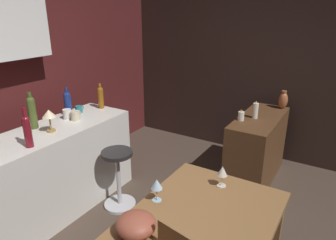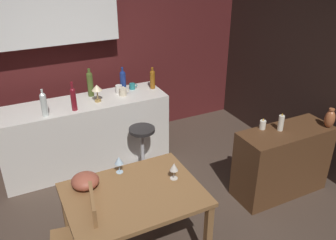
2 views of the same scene
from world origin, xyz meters
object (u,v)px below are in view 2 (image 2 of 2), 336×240
at_px(wine_glass_right, 119,161).
at_px(cup_white, 119,89).
at_px(dining_table, 134,201).
at_px(fruit_bowl, 85,181).
at_px(wine_bottle_clear, 44,103).
at_px(cup_teal, 132,86).
at_px(chair_near_window, 83,237).
at_px(sideboard_cabinet, 282,162).
at_px(wine_glass_left, 174,167).
at_px(bar_stool, 143,149).
at_px(wine_bottle_cobalt, 123,79).
at_px(cup_cream, 123,92).
at_px(vase_copper, 330,119).
at_px(wine_bottle_olive, 90,83).
at_px(wine_bottle_ruby, 73,98).
at_px(wine_bottle_amber, 152,78).
at_px(pillar_candle_short, 281,123).
at_px(pillar_candle_tall, 263,125).
at_px(counter_lamp, 97,89).

xyz_separation_m(wine_glass_right, cup_white, (0.53, 1.49, 0.08)).
bearing_deg(dining_table, fruit_bowl, 142.52).
height_order(fruit_bowl, wine_bottle_clear, wine_bottle_clear).
bearing_deg(cup_teal, chair_near_window, -121.94).
height_order(sideboard_cabinet, wine_glass_left, wine_glass_left).
bearing_deg(bar_stool, wine_bottle_cobalt, 87.65).
distance_m(wine_glass_left, cup_teal, 1.88).
bearing_deg(wine_bottle_clear, cup_white, 15.79).
height_order(cup_cream, vase_copper, vase_copper).
bearing_deg(bar_stool, fruit_bowl, -134.09).
bearing_deg(wine_bottle_olive, wine_bottle_ruby, -130.71).
distance_m(fruit_bowl, wine_bottle_cobalt, 1.92).
bearing_deg(chair_near_window, wine_bottle_amber, 51.55).
xyz_separation_m(cup_cream, cup_teal, (0.19, 0.15, -0.01)).
relative_size(wine_glass_right, cup_white, 1.37).
height_order(sideboard_cabinet, cup_cream, cup_cream).
bearing_deg(bar_stool, vase_copper, -34.45).
relative_size(dining_table, cup_teal, 10.34).
bearing_deg(dining_table, pillar_candle_short, 6.54).
bearing_deg(dining_table, sideboard_cabinet, 5.00).
relative_size(wine_bottle_olive, wine_bottle_cobalt, 1.16).
distance_m(wine_glass_left, wine_bottle_amber, 1.85).
bearing_deg(pillar_candle_tall, cup_cream, 128.32).
height_order(wine_bottle_amber, cup_cream, wine_bottle_amber).
bearing_deg(pillar_candle_tall, bar_stool, 139.63).
xyz_separation_m(cup_white, vase_copper, (1.82, -1.81, -0.02)).
xyz_separation_m(sideboard_cabinet, wine_bottle_ruby, (-2.00, 1.39, 0.65)).
bearing_deg(wine_bottle_amber, chair_near_window, -128.45).
height_order(bar_stool, wine_bottle_ruby, wine_bottle_ruby).
bearing_deg(cup_teal, bar_stool, -102.55).
relative_size(fruit_bowl, counter_lamp, 1.11).
distance_m(chair_near_window, cup_white, 2.19).
bearing_deg(cup_white, pillar_candle_short, -51.60).
bearing_deg(wine_bottle_ruby, sideboard_cabinet, -34.86).
relative_size(wine_bottle_cobalt, cup_teal, 2.78).
height_order(wine_glass_left, counter_lamp, counter_lamp).
bearing_deg(fruit_bowl, wine_bottle_clear, 94.82).
distance_m(sideboard_cabinet, fruit_bowl, 2.26).
xyz_separation_m(fruit_bowl, pillar_candle_tall, (2.00, 0.05, 0.07)).
distance_m(wine_bottle_amber, counter_lamp, 0.80).
bearing_deg(sideboard_cabinet, wine_bottle_ruby, 145.14).
relative_size(wine_glass_right, wine_bottle_cobalt, 0.54).
xyz_separation_m(wine_bottle_cobalt, wine_bottle_clear, (-1.07, -0.36, 0.01)).
xyz_separation_m(wine_glass_right, vase_copper, (2.35, -0.33, 0.06)).
bearing_deg(wine_glass_left, pillar_candle_short, 7.16).
xyz_separation_m(bar_stool, fruit_bowl, (-0.93, -0.96, 0.46)).
distance_m(wine_glass_left, wine_bottle_cobalt, 1.90).
relative_size(sideboard_cabinet, pillar_candle_short, 5.42).
bearing_deg(dining_table, wine_bottle_olive, 84.95).
bearing_deg(wine_glass_right, sideboard_cabinet, -5.49).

